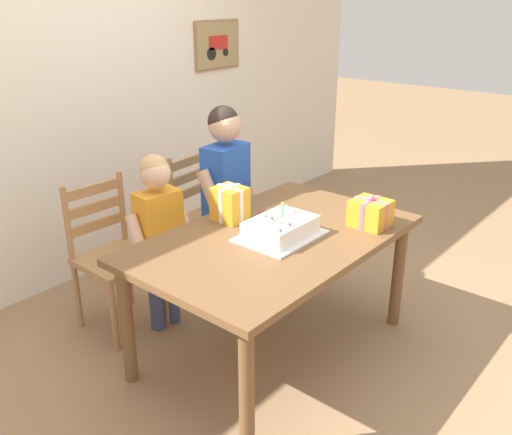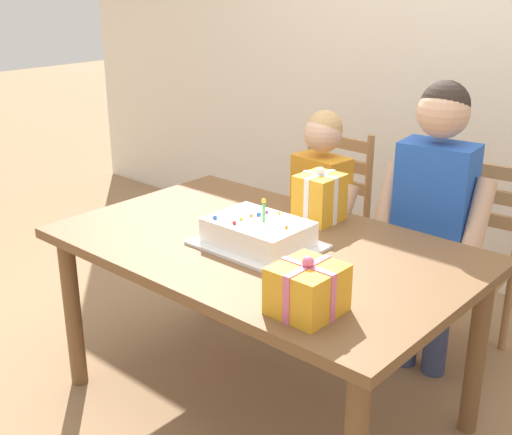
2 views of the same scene
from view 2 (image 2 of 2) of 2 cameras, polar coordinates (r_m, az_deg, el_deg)
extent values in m
plane|color=#997551|center=(2.84, 0.59, -15.79)|extent=(20.00, 20.00, 0.00)
cube|color=silver|center=(3.75, 18.28, 13.61)|extent=(6.40, 0.08, 2.60)
cube|color=brown|center=(2.49, 0.65, -2.62)|extent=(1.57, 0.98, 0.04)
cylinder|color=brown|center=(2.90, -15.56, -7.89)|extent=(0.07, 0.07, 0.68)
cylinder|color=brown|center=(3.35, -3.86, -3.15)|extent=(0.07, 0.07, 0.68)
cylinder|color=brown|center=(2.65, 18.52, -11.06)|extent=(0.07, 0.07, 0.68)
cube|color=silver|center=(2.45, 0.19, -2.35)|extent=(0.44, 0.34, 0.01)
cube|color=white|center=(2.43, 0.19, -1.24)|extent=(0.36, 0.26, 0.09)
cylinder|color=#56C666|center=(2.40, 0.67, 0.45)|extent=(0.01, 0.01, 0.07)
sphere|color=yellow|center=(2.38, 0.68, 1.47)|extent=(0.02, 0.02, 0.02)
sphere|color=purple|center=(2.49, 0.92, 0.49)|extent=(0.01, 0.01, 0.01)
sphere|color=orange|center=(2.45, -0.41, 0.18)|extent=(0.01, 0.01, 0.01)
sphere|color=red|center=(2.38, -1.89, -0.46)|extent=(0.02, 0.02, 0.02)
sphere|color=yellow|center=(2.42, -1.29, -0.11)|extent=(0.01, 0.01, 0.01)
sphere|color=blue|center=(2.43, -3.57, -0.01)|extent=(0.02, 0.02, 0.02)
sphere|color=orange|center=(2.34, 2.65, -0.84)|extent=(0.01, 0.01, 0.01)
sphere|color=blue|center=(2.46, 0.29, 0.29)|extent=(0.02, 0.02, 0.02)
sphere|color=yellow|center=(2.48, 2.04, 0.40)|extent=(0.01, 0.01, 0.01)
cube|color=gold|center=(2.69, 5.51, 1.70)|extent=(0.16, 0.18, 0.19)
cube|color=white|center=(2.69, 5.51, 1.70)|extent=(0.16, 0.02, 0.20)
cube|color=white|center=(2.69, 5.51, 1.70)|extent=(0.02, 0.18, 0.20)
sphere|color=white|center=(2.66, 5.59, 4.00)|extent=(0.04, 0.04, 0.04)
cube|color=gold|center=(1.97, 4.46, -6.21)|extent=(0.18, 0.20, 0.15)
cube|color=#DB668E|center=(1.97, 4.46, -6.21)|extent=(0.19, 0.02, 0.15)
cube|color=#DB668E|center=(1.97, 4.46, -6.21)|extent=(0.02, 0.20, 0.15)
sphere|color=#DB668E|center=(1.93, 4.53, -3.84)|extent=(0.04, 0.04, 0.04)
cube|color=#A87A4C|center=(3.45, 5.10, -0.55)|extent=(0.43, 0.43, 0.04)
cylinder|color=#A87A4C|center=(3.30, 5.52, -6.04)|extent=(0.04, 0.04, 0.43)
cylinder|color=#A87A4C|center=(3.52, 0.62, -4.18)|extent=(0.04, 0.04, 0.43)
cylinder|color=#A87A4C|center=(3.58, 9.27, -4.01)|extent=(0.04, 0.04, 0.43)
cylinder|color=#A87A4C|center=(3.79, 4.52, -2.42)|extent=(0.04, 0.04, 0.43)
cylinder|color=#A87A4C|center=(3.41, 9.72, 3.35)|extent=(0.04, 0.04, 0.45)
cylinder|color=#A87A4C|center=(3.63, 4.73, 4.58)|extent=(0.04, 0.04, 0.45)
cube|color=#A87A4C|center=(3.54, 7.10, 2.94)|extent=(0.36, 0.03, 0.06)
cube|color=#A87A4C|center=(3.50, 7.18, 4.70)|extent=(0.36, 0.03, 0.06)
cube|color=#A87A4C|center=(3.48, 7.26, 6.48)|extent=(0.36, 0.03, 0.06)
cube|color=#A87A4C|center=(3.08, 17.07, -4.04)|extent=(0.46, 0.46, 0.04)
cylinder|color=#A87A4C|center=(2.98, 18.81, -10.25)|extent=(0.04, 0.04, 0.43)
cylinder|color=#A87A4C|center=(3.08, 12.07, -8.43)|extent=(0.04, 0.04, 0.43)
cylinder|color=#A87A4C|center=(3.30, 20.89, -7.35)|extent=(0.04, 0.04, 0.43)
cylinder|color=#A87A4C|center=(3.40, 14.75, -5.82)|extent=(0.04, 0.04, 0.43)
cylinder|color=#A87A4C|center=(3.22, 15.51, 1.86)|extent=(0.04, 0.04, 0.45)
cube|color=#A87A4C|center=(3.19, 18.56, 0.05)|extent=(0.36, 0.06, 0.06)
cube|color=#A87A4C|center=(3.15, 18.79, 1.96)|extent=(0.36, 0.06, 0.06)
cube|color=#A87A4C|center=(3.12, 19.02, 3.92)|extent=(0.36, 0.06, 0.06)
cylinder|color=#38426B|center=(3.02, 15.42, -8.84)|extent=(0.10, 0.10, 0.49)
cylinder|color=#38426B|center=(3.05, 13.03, -8.22)|extent=(0.10, 0.10, 0.49)
cube|color=blue|center=(2.83, 15.12, 0.75)|extent=(0.32, 0.22, 0.55)
cylinder|color=tan|center=(2.75, 18.52, -0.60)|extent=(0.11, 0.24, 0.37)
cylinder|color=tan|center=(2.86, 11.27, 0.94)|extent=(0.11, 0.24, 0.37)
sphere|color=tan|center=(2.72, 15.89, 8.73)|extent=(0.21, 0.21, 0.21)
sphere|color=#2D231E|center=(2.73, 16.02, 9.29)|extent=(0.20, 0.20, 0.20)
cylinder|color=#38426B|center=(3.28, 6.06, -6.42)|extent=(0.09, 0.09, 0.41)
cylinder|color=#38426B|center=(3.35, 4.60, -5.77)|extent=(0.09, 0.09, 0.41)
cube|color=orange|center=(3.14, 5.58, 1.13)|extent=(0.27, 0.19, 0.47)
cylinder|color=#E0B293|center=(3.02, 7.41, -0.04)|extent=(0.09, 0.20, 0.31)
cylinder|color=#E0B293|center=(3.23, 3.09, 1.45)|extent=(0.09, 0.20, 0.31)
sphere|color=#E0B293|center=(3.05, 5.80, 7.24)|extent=(0.18, 0.18, 0.18)
sphere|color=tan|center=(3.05, 5.95, 7.67)|extent=(0.17, 0.17, 0.17)
camera|label=1|loc=(3.65, -50.28, 17.38)|focal=38.77mm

